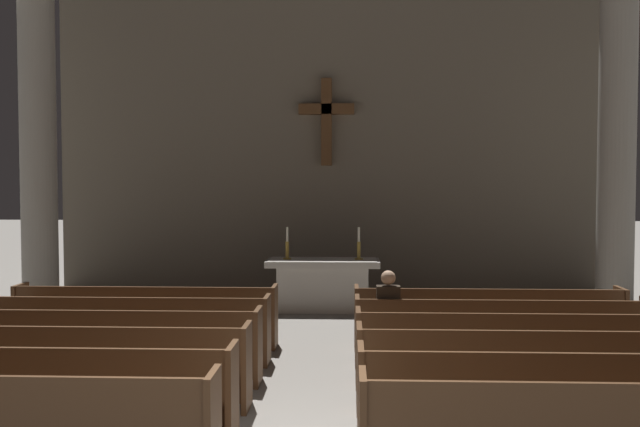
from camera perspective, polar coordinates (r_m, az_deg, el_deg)
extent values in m
cube|color=brown|center=(7.70, -22.12, -13.44)|extent=(3.88, 0.40, 0.05)
cube|color=brown|center=(7.43, -22.89, -11.85)|extent=(3.88, 0.05, 0.50)
cube|color=brown|center=(7.92, -21.53, -14.68)|extent=(3.88, 0.04, 0.40)
cube|color=brown|center=(7.10, -7.12, -14.22)|extent=(0.06, 0.50, 0.95)
cube|color=brown|center=(8.56, -19.38, -11.78)|extent=(3.88, 0.40, 0.05)
cube|color=brown|center=(8.29, -19.99, -10.30)|extent=(3.88, 0.05, 0.50)
cube|color=brown|center=(8.77, -18.91, -12.92)|extent=(3.88, 0.04, 0.40)
cube|color=brown|center=(8.02, -5.95, -12.24)|extent=(0.06, 0.50, 0.95)
cube|color=brown|center=(9.43, -17.17, -10.39)|extent=(3.88, 0.40, 0.05)
cube|color=brown|center=(9.17, -17.66, -9.02)|extent=(3.88, 0.05, 0.50)
cube|color=brown|center=(9.65, -16.78, -11.47)|extent=(3.88, 0.04, 0.40)
cube|color=brown|center=(8.95, -5.04, -10.67)|extent=(0.06, 0.50, 0.95)
cube|color=brown|center=(10.33, -15.35, -9.24)|extent=(3.88, 0.40, 0.05)
cube|color=brown|center=(10.07, -15.76, -7.96)|extent=(3.88, 0.05, 0.50)
cube|color=brown|center=(10.55, -15.03, -10.24)|extent=(3.88, 0.04, 0.40)
cube|color=brown|center=(9.89, -4.31, -9.39)|extent=(0.06, 0.50, 0.95)
cube|color=brown|center=(11.24, -13.83, -8.26)|extent=(3.88, 0.40, 0.05)
cube|color=brown|center=(10.98, -14.18, -7.07)|extent=(3.88, 0.05, 0.50)
cube|color=brown|center=(11.45, -13.57, -9.20)|extent=(3.88, 0.04, 0.40)
cube|color=brown|center=(10.83, -3.71, -8.33)|extent=(0.06, 0.50, 0.95)
cube|color=brown|center=(11.90, -23.08, -7.54)|extent=(0.06, 0.50, 0.95)
cube|color=brown|center=(6.19, 22.71, -14.78)|extent=(3.88, 0.05, 0.50)
cube|color=brown|center=(7.35, 19.34, -14.18)|extent=(3.88, 0.40, 0.05)
cube|color=brown|center=(7.07, 19.92, -12.54)|extent=(3.88, 0.05, 0.50)
cube|color=brown|center=(7.58, 18.90, -15.43)|extent=(3.88, 0.04, 0.40)
cube|color=brown|center=(7.01, 3.31, -14.42)|extent=(0.06, 0.50, 0.95)
cube|color=brown|center=(8.24, 17.33, -12.30)|extent=(3.88, 0.40, 0.05)
cube|color=brown|center=(7.96, 17.78, -10.79)|extent=(3.88, 0.05, 0.50)
cube|color=brown|center=(8.47, 16.99, -13.47)|extent=(3.88, 0.04, 0.40)
cube|color=brown|center=(7.94, 3.19, -12.38)|extent=(0.06, 0.50, 0.95)
cube|color=brown|center=(9.15, 15.74, -10.78)|extent=(3.88, 0.40, 0.05)
cube|color=brown|center=(8.88, 16.10, -9.38)|extent=(3.88, 0.05, 0.50)
cube|color=brown|center=(9.38, 15.47, -11.87)|extent=(3.88, 0.04, 0.40)
cube|color=brown|center=(8.88, 3.10, -10.77)|extent=(0.06, 0.50, 0.95)
cube|color=brown|center=(10.07, 14.45, -9.53)|extent=(3.88, 0.40, 0.05)
cube|color=brown|center=(9.80, 14.75, -8.23)|extent=(3.88, 0.05, 0.50)
cube|color=brown|center=(10.29, 14.23, -10.55)|extent=(3.88, 0.04, 0.40)
cube|color=brown|center=(9.82, 3.03, -9.46)|extent=(0.06, 0.50, 0.95)
cube|color=brown|center=(11.00, 13.39, -8.49)|extent=(3.88, 0.40, 0.05)
cube|color=brown|center=(10.73, 13.63, -7.28)|extent=(3.88, 0.05, 0.50)
cube|color=brown|center=(11.22, 13.20, -9.45)|extent=(3.88, 0.04, 0.40)
cube|color=brown|center=(10.77, 2.97, -8.39)|extent=(0.06, 0.50, 0.95)
cube|color=brown|center=(11.51, 23.17, -7.89)|extent=(0.06, 0.50, 0.95)
cube|color=#9E998E|center=(14.98, -21.65, -6.91)|extent=(0.96, 0.96, 0.20)
cylinder|color=#9E998E|center=(14.79, -21.84, 4.55)|extent=(0.69, 0.69, 6.16)
cube|color=#9E998E|center=(14.60, 22.68, -7.18)|extent=(0.96, 0.96, 0.20)
cylinder|color=#9E998E|center=(14.41, 22.89, 4.59)|extent=(0.69, 0.69, 6.16)
cube|color=#BCB7AD|center=(13.84, 0.24, -6.08)|extent=(1.76, 0.72, 0.88)
cube|color=#BCB7AD|center=(13.77, 0.24, -4.02)|extent=(2.20, 0.90, 0.12)
cube|color=silver|center=(13.77, 0.24, -3.75)|extent=(2.09, 0.86, 0.01)
cylinder|color=#B79338|center=(13.81, -2.67, -3.67)|extent=(0.16, 0.16, 0.02)
cylinder|color=#B79338|center=(13.79, -2.67, -3.00)|extent=(0.07, 0.07, 0.35)
cylinder|color=silver|center=(13.77, -2.68, -1.70)|extent=(0.04, 0.04, 0.28)
cylinder|color=#B79338|center=(13.76, 3.16, -3.69)|extent=(0.16, 0.16, 0.02)
cylinder|color=#B79338|center=(13.74, 3.16, -3.02)|extent=(0.07, 0.07, 0.35)
cylinder|color=silver|center=(13.71, 3.16, -1.71)|extent=(0.04, 0.04, 0.28)
cube|color=#706656|center=(16.10, 0.56, 6.08)|extent=(12.18, 0.25, 7.01)
cube|color=brown|center=(15.89, 0.53, 7.40)|extent=(0.23, 0.23, 1.94)
cube|color=brown|center=(15.91, 0.53, 8.45)|extent=(1.24, 0.23, 0.23)
cube|color=#26262B|center=(10.09, 5.44, -10.61)|extent=(0.24, 0.14, 0.45)
cube|color=#26262B|center=(9.90, 5.49, -9.17)|extent=(0.28, 0.36, 0.12)
cube|color=#2D2319|center=(9.71, 5.54, -7.42)|extent=(0.32, 0.20, 0.54)
sphere|color=tan|center=(9.65, 5.55, -5.20)|extent=(0.20, 0.20, 0.20)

